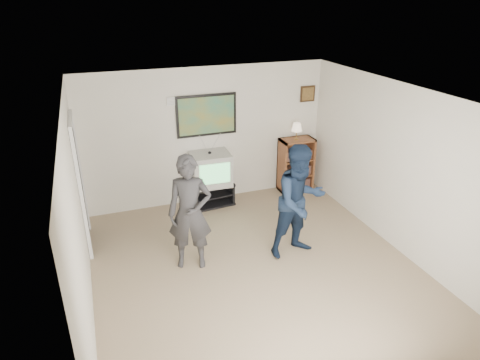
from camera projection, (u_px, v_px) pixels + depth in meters
room_shell at (250, 182)px, 5.91m from camera, size 4.51×5.00×2.51m
media_stand at (210, 194)px, 7.94m from camera, size 0.89×0.55×0.43m
crt_television at (210, 169)px, 7.74m from camera, size 0.72×0.62×0.59m
bookshelf at (296, 165)px, 8.40m from camera, size 0.65×0.37×1.07m
table_lamp at (297, 131)px, 8.10m from camera, size 0.20×0.20×0.32m
person_tall at (190, 213)px, 5.94m from camera, size 0.71×0.57×1.69m
person_short at (300, 201)px, 6.22m from camera, size 0.92×0.76×1.73m
controller_left at (189, 181)px, 5.95m from camera, size 0.09×0.13×0.04m
controller_right at (298, 190)px, 6.36m from camera, size 0.05×0.13×0.04m
poster at (207, 115)px, 7.58m from camera, size 1.10×0.03×0.75m
air_vent at (175, 101)px, 7.29m from camera, size 0.28×0.02×0.14m
small_picture at (308, 94)px, 8.11m from camera, size 0.30×0.03×0.30m
doorway at (80, 186)px, 6.40m from camera, size 0.03×0.85×2.00m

